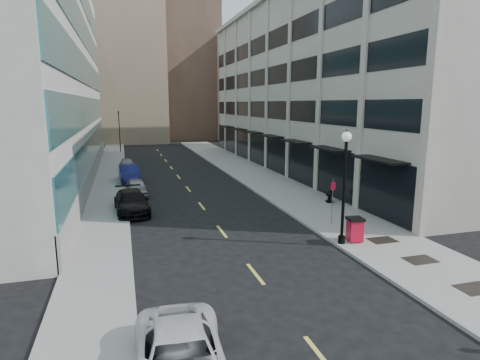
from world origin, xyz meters
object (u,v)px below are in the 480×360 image
lamppost (345,178)px  car_silver_sedan (137,188)px  car_black_pickup (131,202)px  urn_planter (330,195)px  traffic_signal (118,114)px  car_blue_sedan (129,174)px  trash_bin (355,229)px  car_white_van (181,360)px  car_grey_sedan (127,164)px  sign_post (333,196)px

lamppost → car_silver_sedan: bearing=123.5°
car_black_pickup → urn_planter: 13.85m
traffic_signal → car_silver_sedan: size_ratio=1.76×
car_blue_sedan → trash_bin: size_ratio=3.87×
car_white_van → car_blue_sedan: bearing=95.3°
car_white_van → urn_planter: 20.51m
car_grey_sedan → trash_bin: bearing=-68.0°
car_grey_sedan → sign_post: sign_post is taller
trash_bin → sign_post: 3.14m
car_blue_sedan → trash_bin: bearing=-65.0°
trash_bin → traffic_signal: bearing=113.0°
urn_planter → car_black_pickup: bearing=172.9°
car_white_van → car_grey_sedan: car_white_van is taller
car_white_van → trash_bin: 12.92m
car_silver_sedan → car_blue_sedan: size_ratio=0.81×
car_blue_sedan → urn_planter: 18.58m
car_black_pickup → car_grey_sedan: 18.02m
car_black_pickup → car_grey_sedan: size_ratio=1.29×
lamppost → car_grey_sedan: bearing=110.1°
car_blue_sedan → sign_post: 20.74m
car_grey_sedan → urn_planter: size_ratio=4.56×
traffic_signal → urn_planter: 39.22m
car_black_pickup → car_blue_sedan: size_ratio=1.03×
trash_bin → urn_planter: size_ratio=1.47×
traffic_signal → car_white_van: 52.26m
traffic_signal → car_blue_sedan: (0.79, -23.53, -4.91)m
traffic_signal → car_black_pickup: (0.70, -34.41, -4.98)m
sign_post → car_white_van: bearing=-142.6°
sign_post → car_black_pickup: bearing=140.4°
car_silver_sedan → trash_bin: trash_bin is taller
car_black_pickup → car_silver_sedan: car_black_pickup is taller
traffic_signal → car_silver_sedan: traffic_signal is taller
lamppost → urn_planter: 9.16m
sign_post → urn_planter: size_ratio=3.15×
car_white_van → car_blue_sedan: size_ratio=1.05×
traffic_signal → car_silver_sedan: bearing=-87.7°
car_silver_sedan → car_blue_sedan: bearing=91.9°
trash_bin → car_white_van: bearing=-133.2°
car_black_pickup → sign_post: (11.20, -6.59, 1.14)m
lamppost → car_black_pickup: bearing=136.5°
car_black_pickup → trash_bin: 14.47m
traffic_signal → car_grey_sedan: 17.17m
traffic_signal → car_white_van: bearing=-88.4°
car_black_pickup → urn_planter: bearing=-11.0°
car_blue_sedan → trash_bin: (10.79, -20.42, 0.02)m
car_grey_sedan → lamppost: size_ratio=0.68×
car_white_van → car_black_pickup: bearing=96.5°
car_black_pickup → lamppost: bearing=-47.5°
car_black_pickup → car_silver_sedan: size_ratio=1.28×
trash_bin → sign_post: size_ratio=0.47×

